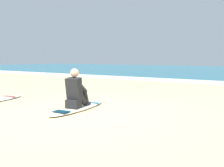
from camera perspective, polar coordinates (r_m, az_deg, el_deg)
The scene contains 4 objects.
ground_plane at distance 5.50m, azimuth -6.92°, elevation -7.19°, with size 80.00×80.00×0.00m, color beige.
breaking_foam at distance 13.32m, azimuth 18.32°, elevation 0.55°, with size 80.00×0.90×0.11m, color white.
surfboard_main at distance 5.95m, azimuth -8.08°, elevation -5.83°, with size 0.74×2.15×0.08m.
surfer_seated at distance 5.82m, azimuth -8.76°, elevation -2.11°, with size 0.47×0.75×0.95m.
Camera 1 is at (3.49, -4.06, 1.25)m, focal length 37.62 mm.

